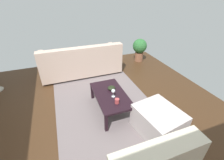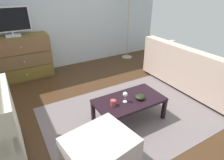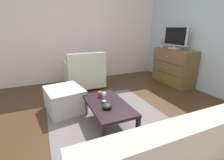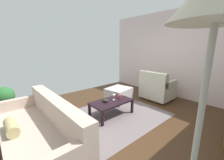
{
  "view_description": "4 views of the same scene",
  "coord_description": "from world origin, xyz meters",
  "px_view_note": "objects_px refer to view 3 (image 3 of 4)",
  "views": [
    {
      "loc": [
        -2.04,
        0.49,
        2.03
      ],
      "look_at": [
        -0.17,
        -0.2,
        0.85
      ],
      "focal_mm": 24.43,
      "sensor_mm": 36.0,
      "label": 1
    },
    {
      "loc": [
        -1.27,
        -2.14,
        1.86
      ],
      "look_at": [
        -0.13,
        -0.19,
        0.71
      ],
      "focal_mm": 30.32,
      "sensor_mm": 36.0,
      "label": 2
    },
    {
      "loc": [
        2.18,
        -1.11,
        1.46
      ],
      "look_at": [
        0.12,
        -0.21,
        0.73
      ],
      "focal_mm": 26.07,
      "sensor_mm": 36.0,
      "label": 3
    },
    {
      "loc": [
        2.24,
        2.15,
        1.64
      ],
      "look_at": [
        0.1,
        -0.28,
        0.88
      ],
      "focal_mm": 22.93,
      "sensor_mm": 36.0,
      "label": 4
    }
  ],
  "objects_px": {
    "wine_glass": "(104,94)",
    "bowl_decorative": "(107,106)",
    "dresser": "(173,67)",
    "tv": "(175,37)",
    "ottoman": "(65,99)",
    "coffee_table": "(108,106)",
    "mug": "(100,94)",
    "armchair": "(85,73)",
    "lava_lamp": "(162,42)"
  },
  "relations": [
    {
      "from": "coffee_table",
      "to": "wine_glass",
      "type": "bearing_deg",
      "value": -167.82
    },
    {
      "from": "lava_lamp",
      "to": "wine_glass",
      "type": "height_order",
      "value": "lava_lamp"
    },
    {
      "from": "wine_glass",
      "to": "mug",
      "type": "bearing_deg",
      "value": 178.69
    },
    {
      "from": "ottoman",
      "to": "mug",
      "type": "bearing_deg",
      "value": 47.79
    },
    {
      "from": "dresser",
      "to": "tv",
      "type": "distance_m",
      "value": 0.76
    },
    {
      "from": "lava_lamp",
      "to": "bowl_decorative",
      "type": "xyz_separation_m",
      "value": [
        1.72,
        -2.35,
        -0.67
      ]
    },
    {
      "from": "wine_glass",
      "to": "armchair",
      "type": "bearing_deg",
      "value": 175.57
    },
    {
      "from": "lava_lamp",
      "to": "bowl_decorative",
      "type": "bearing_deg",
      "value": -53.74
    },
    {
      "from": "bowl_decorative",
      "to": "ottoman",
      "type": "xyz_separation_m",
      "value": [
        -0.89,
        -0.47,
        -0.19
      ]
    },
    {
      "from": "lava_lamp",
      "to": "armchair",
      "type": "bearing_deg",
      "value": -95.72
    },
    {
      "from": "coffee_table",
      "to": "armchair",
      "type": "xyz_separation_m",
      "value": [
        -1.8,
        0.11,
        0.04
      ]
    },
    {
      "from": "tv",
      "to": "ottoman",
      "type": "relative_size",
      "value": 1.06
    },
    {
      "from": "mug",
      "to": "lava_lamp",
      "type": "bearing_deg",
      "value": 119.6
    },
    {
      "from": "coffee_table",
      "to": "bowl_decorative",
      "type": "xyz_separation_m",
      "value": [
        0.14,
        -0.07,
        0.08
      ]
    },
    {
      "from": "dresser",
      "to": "tv",
      "type": "relative_size",
      "value": 1.52
    },
    {
      "from": "bowl_decorative",
      "to": "armchair",
      "type": "distance_m",
      "value": 1.95
    },
    {
      "from": "tv",
      "to": "lava_lamp",
      "type": "height_order",
      "value": "tv"
    },
    {
      "from": "dresser",
      "to": "ottoman",
      "type": "xyz_separation_m",
      "value": [
        0.36,
        -2.86,
        -0.25
      ]
    },
    {
      "from": "dresser",
      "to": "wine_glass",
      "type": "height_order",
      "value": "dresser"
    },
    {
      "from": "lava_lamp",
      "to": "coffee_table",
      "type": "relative_size",
      "value": 0.33
    },
    {
      "from": "lava_lamp",
      "to": "bowl_decorative",
      "type": "distance_m",
      "value": 2.99
    },
    {
      "from": "mug",
      "to": "armchair",
      "type": "height_order",
      "value": "armchair"
    },
    {
      "from": "tv",
      "to": "wine_glass",
      "type": "bearing_deg",
      "value": -65.08
    },
    {
      "from": "wine_glass",
      "to": "coffee_table",
      "type": "bearing_deg",
      "value": 12.18
    },
    {
      "from": "dresser",
      "to": "mug",
      "type": "relative_size",
      "value": 9.95
    },
    {
      "from": "mug",
      "to": "bowl_decorative",
      "type": "relative_size",
      "value": 0.78
    },
    {
      "from": "tv",
      "to": "lava_lamp",
      "type": "xyz_separation_m",
      "value": [
        -0.39,
        -0.07,
        -0.15
      ]
    },
    {
      "from": "coffee_table",
      "to": "mug",
      "type": "xyz_separation_m",
      "value": [
        -0.28,
        -0.02,
        0.09
      ]
    },
    {
      "from": "wine_glass",
      "to": "dresser",
      "type": "bearing_deg",
      "value": 113.67
    },
    {
      "from": "coffee_table",
      "to": "bowl_decorative",
      "type": "relative_size",
      "value": 6.9
    },
    {
      "from": "ottoman",
      "to": "armchair",
      "type": "bearing_deg",
      "value": 148.11
    },
    {
      "from": "coffee_table",
      "to": "bowl_decorative",
      "type": "bearing_deg",
      "value": -26.3
    },
    {
      "from": "mug",
      "to": "ottoman",
      "type": "relative_size",
      "value": 0.16
    },
    {
      "from": "dresser",
      "to": "lava_lamp",
      "type": "relative_size",
      "value": 3.44
    },
    {
      "from": "coffee_table",
      "to": "bowl_decorative",
      "type": "height_order",
      "value": "bowl_decorative"
    },
    {
      "from": "bowl_decorative",
      "to": "ottoman",
      "type": "distance_m",
      "value": 1.03
    },
    {
      "from": "tv",
      "to": "lava_lamp",
      "type": "distance_m",
      "value": 0.43
    },
    {
      "from": "dresser",
      "to": "tv",
      "type": "xyz_separation_m",
      "value": [
        -0.07,
        0.02,
        0.76
      ]
    },
    {
      "from": "wine_glass",
      "to": "armchair",
      "type": "relative_size",
      "value": 0.17
    },
    {
      "from": "ottoman",
      "to": "bowl_decorative",
      "type": "bearing_deg",
      "value": 27.79
    },
    {
      "from": "tv",
      "to": "wine_glass",
      "type": "xyz_separation_m",
      "value": [
        1.1,
        -2.37,
        -0.74
      ]
    },
    {
      "from": "armchair",
      "to": "ottoman",
      "type": "xyz_separation_m",
      "value": [
        1.05,
        -0.65,
        -0.15
      ]
    },
    {
      "from": "wine_glass",
      "to": "bowl_decorative",
      "type": "relative_size",
      "value": 1.08
    },
    {
      "from": "dresser",
      "to": "ottoman",
      "type": "distance_m",
      "value": 2.89
    },
    {
      "from": "lava_lamp",
      "to": "wine_glass",
      "type": "relative_size",
      "value": 2.1
    },
    {
      "from": "wine_glass",
      "to": "ottoman",
      "type": "bearing_deg",
      "value": -142.03
    },
    {
      "from": "bowl_decorative",
      "to": "wine_glass",
      "type": "bearing_deg",
      "value": 168.04
    },
    {
      "from": "wine_glass",
      "to": "ottoman",
      "type": "height_order",
      "value": "wine_glass"
    },
    {
      "from": "mug",
      "to": "tv",
      "type": "bearing_deg",
      "value": 111.05
    },
    {
      "from": "mug",
      "to": "bowl_decorative",
      "type": "xyz_separation_m",
      "value": [
        0.42,
        -0.05,
        -0.01
      ]
    }
  ]
}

